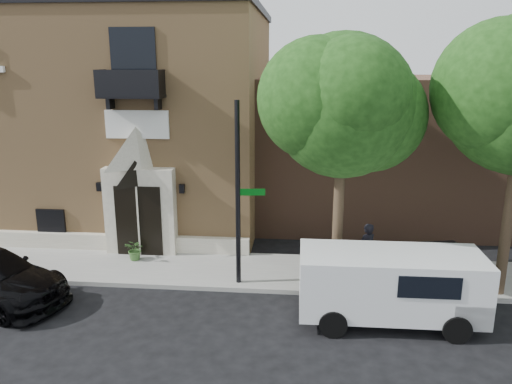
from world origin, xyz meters
TOP-DOWN VIEW (x-y plane):
  - ground at (0.00, 0.00)m, footprint 120.00×120.00m
  - sidewalk at (1.00, 1.50)m, footprint 42.00×3.00m
  - church at (-2.99, 7.95)m, footprint 12.20×11.01m
  - neighbour_building at (12.00, 9.00)m, footprint 18.00×8.00m
  - street_tree_left at (6.03, 0.35)m, footprint 4.97×4.38m
  - cargo_van at (7.54, -1.40)m, footprint 5.01×2.15m
  - street_sign at (2.92, 0.48)m, footprint 0.96×0.92m
  - fire_hydrant at (6.45, 0.41)m, footprint 0.50×0.40m
  - dumpster at (8.94, 0.67)m, footprint 2.20×1.52m
  - planter at (-1.01, 1.97)m, footprint 0.85×0.79m
  - pedestrian_near at (7.04, 1.28)m, footprint 0.80×0.74m

SIDE VIEW (x-z plane):
  - ground at x=0.00m, z-range 0.00..0.00m
  - sidewalk at x=1.00m, z-range 0.00..0.15m
  - planter at x=-1.01m, z-range 0.15..0.93m
  - fire_hydrant at x=6.45m, z-range 0.14..1.02m
  - dumpster at x=8.94m, z-range 0.16..1.47m
  - pedestrian_near at x=7.04m, z-range 0.15..1.99m
  - cargo_van at x=7.54m, z-range 0.12..2.15m
  - street_sign at x=2.92m, z-range 0.17..5.99m
  - neighbour_building at x=12.00m, z-range 0.00..6.40m
  - church at x=-2.99m, z-range -0.02..9.28m
  - street_tree_left at x=6.03m, z-range 1.98..9.75m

